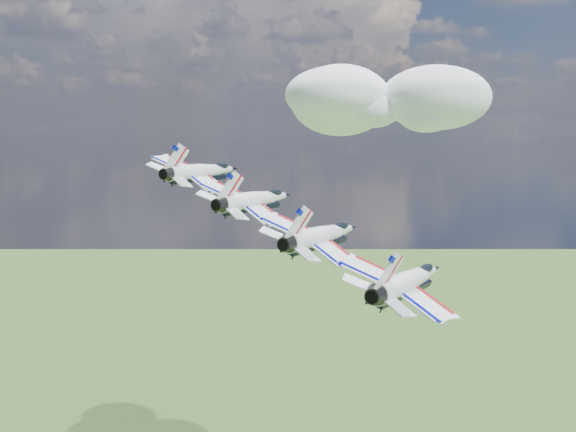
% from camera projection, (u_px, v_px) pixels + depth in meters
% --- Properties ---
extents(cloud_far, '(59.80, 46.99, 23.49)m').
position_uv_depth(cloud_far, '(385.00, 105.00, 274.61)').
color(cloud_far, white).
extents(jet_0, '(16.79, 18.76, 8.37)m').
position_uv_depth(jet_0, '(203.00, 171.00, 90.68)').
color(jet_0, white).
extents(jet_1, '(16.79, 18.76, 8.37)m').
position_uv_depth(jet_1, '(257.00, 199.00, 81.57)').
color(jet_1, white).
extents(jet_2, '(16.79, 18.76, 8.37)m').
position_uv_depth(jet_2, '(323.00, 235.00, 72.46)').
color(jet_2, white).
extents(jet_3, '(16.79, 18.76, 8.37)m').
position_uv_depth(jet_3, '(409.00, 280.00, 63.35)').
color(jet_3, white).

